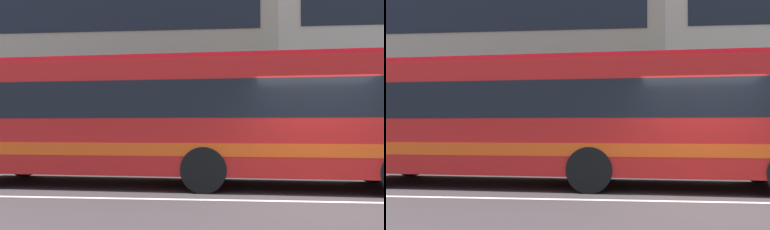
# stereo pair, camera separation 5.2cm
# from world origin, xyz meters

# --- Properties ---
(ground_plane) EXTENTS (160.00, 160.00, 0.00)m
(ground_plane) POSITION_xyz_m (0.00, 0.00, 0.00)
(ground_plane) COLOR #3B3231
(lane_centre_line) EXTENTS (60.00, 0.16, 0.01)m
(lane_centre_line) POSITION_xyz_m (0.00, 0.00, 0.00)
(lane_centre_line) COLOR silver
(lane_centre_line) RESTS_ON ground_plane
(apartment_block_left) EXTENTS (19.63, 10.55, 12.06)m
(apartment_block_left) POSITION_xyz_m (-9.52, 15.40, 6.03)
(apartment_block_left) COLOR tan
(apartment_block_left) RESTS_ON ground_plane
(transit_bus) EXTENTS (11.74, 3.17, 3.08)m
(transit_bus) POSITION_xyz_m (-3.02, 2.05, 1.70)
(transit_bus) COLOR red
(transit_bus) RESTS_ON ground_plane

